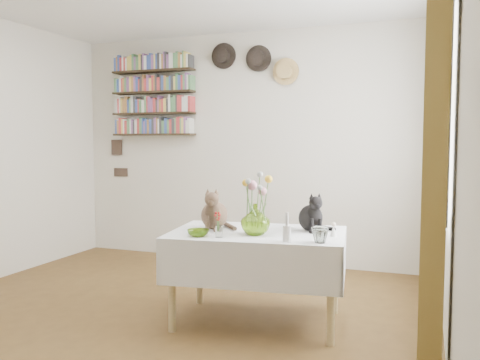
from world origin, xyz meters
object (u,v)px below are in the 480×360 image
at_px(dining_table, 258,254).
at_px(flower_vase, 255,219).
at_px(bookshelf_unit, 153,96).
at_px(black_cat, 311,211).
at_px(tabby_cat, 214,208).

distance_m(dining_table, flower_vase, 0.29).
bearing_deg(flower_vase, bookshelf_unit, 135.64).
xyz_separation_m(dining_table, flower_vase, (0.02, -0.11, 0.27)).
height_order(dining_table, black_cat, black_cat).
height_order(black_cat, flower_vase, black_cat).
xyz_separation_m(dining_table, black_cat, (0.35, 0.19, 0.31)).
distance_m(black_cat, bookshelf_unit, 2.83).
bearing_deg(black_cat, tabby_cat, 162.06).
bearing_deg(black_cat, dining_table, 177.53).
relative_size(dining_table, black_cat, 4.62).
relative_size(flower_vase, bookshelf_unit, 0.22).
bearing_deg(tabby_cat, dining_table, -17.87).
distance_m(dining_table, black_cat, 0.50).
bearing_deg(dining_table, tabby_cat, 176.23).
bearing_deg(flower_vase, tabby_cat, 160.45).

